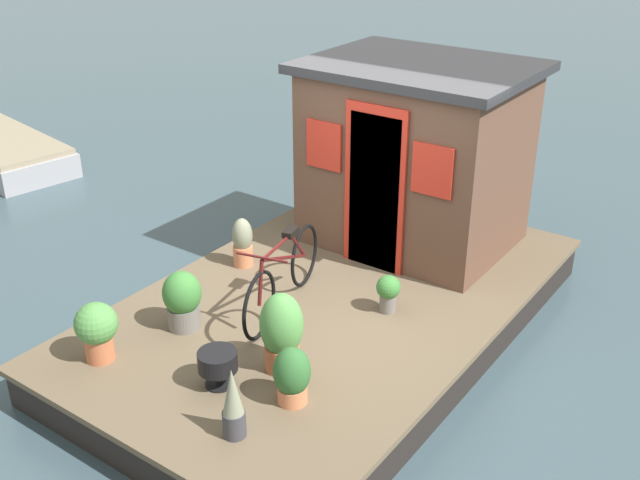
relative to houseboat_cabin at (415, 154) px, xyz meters
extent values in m
plane|color=#384C54|center=(-1.62, 0.00, -1.47)|extent=(60.00, 60.00, 0.00)
cube|color=brown|center=(-1.62, 0.00, -1.07)|extent=(5.47, 3.30, 0.06)
cube|color=black|center=(-1.62, 0.00, -1.28)|extent=(5.36, 3.23, 0.37)
cube|color=brown|center=(0.01, 0.00, -0.06)|extent=(1.67, 2.16, 1.96)
cube|color=#28282B|center=(0.01, 0.00, 0.97)|extent=(1.87, 2.36, 0.10)
cube|color=#144733|center=(-0.84, 0.00, -0.19)|extent=(0.04, 0.60, 1.70)
cube|color=red|center=(-0.85, 0.00, -0.14)|extent=(0.03, 0.72, 1.80)
cube|color=red|center=(-0.84, -0.65, 0.21)|extent=(0.03, 0.44, 0.52)
cube|color=red|center=(-0.84, 0.65, 0.21)|extent=(0.03, 0.44, 0.52)
torus|color=black|center=(-2.62, 0.11, -0.71)|extent=(0.64, 0.19, 0.66)
torus|color=black|center=(-1.59, 0.36, -0.71)|extent=(0.64, 0.19, 0.66)
cylinder|color=#4C1414|center=(-2.06, 0.25, -0.50)|extent=(0.98, 0.28, 0.45)
cylinder|color=#4C1414|center=(-2.23, 0.20, -0.31)|extent=(0.63, 0.19, 0.06)
cylinder|color=#4C1414|center=(-1.75, 0.32, -0.52)|extent=(0.37, 0.12, 0.41)
cylinder|color=#4C1414|center=(-2.58, 0.12, -0.50)|extent=(0.13, 0.06, 0.43)
cube|color=black|center=(-1.92, 0.28, -0.29)|extent=(0.22, 0.15, 0.06)
cylinder|color=#4C1414|center=(-2.54, 0.13, -0.26)|extent=(0.14, 0.49, 0.02)
cylinder|color=#B2603D|center=(-3.73, 1.02, -0.92)|extent=(0.25, 0.25, 0.23)
sphere|color=#4C8942|center=(-3.73, 1.02, -0.67)|extent=(0.38, 0.38, 0.38)
cylinder|color=slate|center=(-2.92, 0.79, -0.93)|extent=(0.31, 0.31, 0.22)
ellipsoid|color=#387533|center=(-2.92, 0.79, -0.67)|extent=(0.36, 0.36, 0.42)
cylinder|color=slate|center=(-1.56, -0.62, -0.95)|extent=(0.16, 0.16, 0.18)
sphere|color=#387533|center=(-1.56, -0.62, -0.77)|extent=(0.24, 0.24, 0.24)
cylinder|color=#38383D|center=(-3.80, -0.61, -0.93)|extent=(0.18, 0.18, 0.21)
cone|color=gray|center=(-3.80, -0.61, -0.63)|extent=(0.16, 0.16, 0.39)
cylinder|color=#C6754C|center=(-1.64, 1.15, -0.92)|extent=(0.22, 0.22, 0.23)
ellipsoid|color=gray|center=(-1.64, 1.15, -0.68)|extent=(0.22, 0.22, 0.38)
cylinder|color=#C6754C|center=(-3.22, -0.72, -0.97)|extent=(0.25, 0.25, 0.15)
ellipsoid|color=#2D602D|center=(-3.22, -0.72, -0.74)|extent=(0.31, 0.31, 0.42)
cylinder|color=#B2603D|center=(-2.90, -0.37, -0.92)|extent=(0.31, 0.31, 0.23)
ellipsoid|color=#4C8942|center=(-2.90, -0.37, -0.60)|extent=(0.37, 0.37, 0.59)
cylinder|color=black|center=(-3.40, -0.09, -0.80)|extent=(0.33, 0.33, 0.17)
cylinder|color=black|center=(-3.40, -0.09, -0.96)|extent=(0.04, 0.04, 0.16)
cylinder|color=black|center=(-3.40, -0.09, -1.03)|extent=(0.23, 0.23, 0.02)
camera|label=1|loc=(-7.13, -3.79, 2.84)|focal=42.63mm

